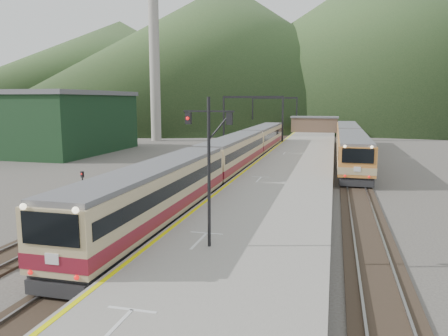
# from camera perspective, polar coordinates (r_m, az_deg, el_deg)

# --- Properties ---
(ground) EXTENTS (400.00, 400.00, 0.00)m
(ground) POSITION_cam_1_polar(r_m,az_deg,el_deg) (17.14, -22.58, -17.13)
(ground) COLOR #47423D
(ground) RESTS_ON ground
(track_main) EXTENTS (2.60, 200.00, 0.23)m
(track_main) POSITION_cam_1_polar(r_m,az_deg,el_deg) (53.55, 3.79, 1.05)
(track_main) COLOR black
(track_main) RESTS_ON ground
(track_far) EXTENTS (2.60, 200.00, 0.23)m
(track_far) POSITION_cam_1_polar(r_m,az_deg,el_deg) (54.67, -1.37, 1.22)
(track_far) COLOR black
(track_far) RESTS_ON ground
(track_second) EXTENTS (2.60, 200.00, 0.23)m
(track_second) POSITION_cam_1_polar(r_m,az_deg,el_deg) (52.72, 16.18, 0.59)
(track_second) COLOR black
(track_second) RESTS_ON ground
(platform) EXTENTS (8.00, 100.00, 1.00)m
(platform) POSITION_cam_1_polar(r_m,az_deg,el_deg) (50.80, 9.61, 1.01)
(platform) COLOR gray
(platform) RESTS_ON ground
(gantry_near) EXTENTS (9.55, 0.25, 8.00)m
(gantry_near) POSITION_cam_1_polar(r_m,az_deg,el_deg) (68.35, 3.78, 7.37)
(gantry_near) COLOR black
(gantry_near) RESTS_ON ground
(gantry_far) EXTENTS (9.55, 0.25, 8.00)m
(gantry_far) POSITION_cam_1_polar(r_m,az_deg,el_deg) (93.04, 6.61, 7.72)
(gantry_far) COLOR black
(gantry_far) RESTS_ON ground
(warehouse) EXTENTS (14.50, 20.50, 8.60)m
(warehouse) POSITION_cam_1_polar(r_m,az_deg,el_deg) (66.01, -20.60, 5.68)
(warehouse) COLOR black
(warehouse) RESTS_ON ground
(smokestack) EXTENTS (1.80, 1.80, 30.00)m
(smokestack) POSITION_cam_1_polar(r_m,az_deg,el_deg) (80.99, -9.07, 14.18)
(smokestack) COLOR #9E998E
(smokestack) RESTS_ON ground
(station_shed) EXTENTS (9.40, 4.40, 3.10)m
(station_shed) POSITION_cam_1_polar(r_m,az_deg,el_deg) (90.40, 11.74, 5.65)
(station_shed) COLOR brown
(station_shed) RESTS_ON platform
(hill_a) EXTENTS (180.00, 180.00, 60.00)m
(hill_a) POSITION_cam_1_polar(r_m,az_deg,el_deg) (209.41, 0.46, 15.06)
(hill_a) COLOR #2A4721
(hill_a) RESTS_ON ground
(hill_b) EXTENTS (220.00, 220.00, 75.00)m
(hill_b) POSITION_cam_1_polar(r_m,az_deg,el_deg) (244.91, 19.63, 15.42)
(hill_b) COLOR #2A4721
(hill_b) RESTS_ON ground
(hill_d) EXTENTS (200.00, 200.00, 55.00)m
(hill_d) POSITION_cam_1_polar(r_m,az_deg,el_deg) (284.25, -13.27, 12.68)
(hill_d) COLOR #2A4721
(hill_d) RESTS_ON ground
(main_train) EXTENTS (2.81, 57.60, 3.43)m
(main_train) POSITION_cam_1_polar(r_m,az_deg,el_deg) (43.11, 1.28, 1.68)
(main_train) COLOR tan
(main_train) RESTS_ON track_main
(second_train) EXTENTS (3.07, 41.78, 3.75)m
(second_train) POSITION_cam_1_polar(r_m,az_deg,el_deg) (58.05, 16.09, 3.35)
(second_train) COLOR #CE7F36
(second_train) RESTS_ON track_second
(signal_mast) EXTENTS (2.20, 0.21, 6.46)m
(signal_mast) POSITION_cam_1_polar(r_m,az_deg,el_deg) (18.50, -1.99, 1.53)
(signal_mast) COLOR black
(signal_mast) RESTS_ON platform
(short_signal_a) EXTENTS (0.24, 0.19, 2.27)m
(short_signal_a) POSITION_cam_1_polar(r_m,az_deg,el_deg) (21.73, -23.45, -7.52)
(short_signal_a) COLOR black
(short_signal_a) RESTS_ON ground
(short_signal_b) EXTENTS (0.24, 0.19, 2.27)m
(short_signal_b) POSITION_cam_1_polar(r_m,az_deg,el_deg) (45.37, -2.59, 1.43)
(short_signal_b) COLOR black
(short_signal_b) RESTS_ON ground
(short_signal_c) EXTENTS (0.26, 0.23, 2.27)m
(short_signal_c) POSITION_cam_1_polar(r_m,az_deg,el_deg) (32.99, -17.98, -1.81)
(short_signal_c) COLOR black
(short_signal_c) RESTS_ON ground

